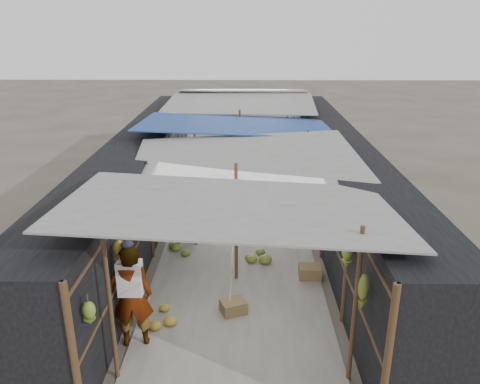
{
  "coord_description": "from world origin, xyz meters",
  "views": [
    {
      "loc": [
        0.18,
        -5.86,
        5.22
      ],
      "look_at": [
        0.06,
        5.06,
        1.25
      ],
      "focal_mm": 35.0,
      "sensor_mm": 36.0,
      "label": 1
    }
  ],
  "objects_px": {
    "black_basin": "(286,170)",
    "vendor_seated": "(265,179)",
    "vendor_elderly": "(132,296)",
    "crate_near": "(233,307)",
    "shopper_blue": "(188,218)"
  },
  "relations": [
    {
      "from": "vendor_elderly",
      "to": "shopper_blue",
      "type": "distance_m",
      "value": 3.82
    },
    {
      "from": "crate_near",
      "to": "vendor_seated",
      "type": "relative_size",
      "value": 0.58
    },
    {
      "from": "vendor_elderly",
      "to": "vendor_seated",
      "type": "relative_size",
      "value": 2.44
    },
    {
      "from": "crate_near",
      "to": "vendor_seated",
      "type": "xyz_separation_m",
      "value": [
        0.86,
        6.97,
        0.25
      ]
    },
    {
      "from": "crate_near",
      "to": "black_basin",
      "type": "relative_size",
      "value": 0.69
    },
    {
      "from": "crate_near",
      "to": "vendor_elderly",
      "type": "relative_size",
      "value": 0.24
    },
    {
      "from": "black_basin",
      "to": "shopper_blue",
      "type": "height_order",
      "value": "shopper_blue"
    },
    {
      "from": "black_basin",
      "to": "crate_near",
      "type": "bearing_deg",
      "value": -101.03
    },
    {
      "from": "crate_near",
      "to": "vendor_elderly",
      "type": "xyz_separation_m",
      "value": [
        -1.66,
        -0.9,
        0.8
      ]
    },
    {
      "from": "black_basin",
      "to": "vendor_seated",
      "type": "xyz_separation_m",
      "value": [
        -0.88,
        -1.93,
        0.29
      ]
    },
    {
      "from": "crate_near",
      "to": "vendor_seated",
      "type": "distance_m",
      "value": 7.03
    },
    {
      "from": "vendor_elderly",
      "to": "vendor_seated",
      "type": "bearing_deg",
      "value": -115.65
    },
    {
      "from": "crate_near",
      "to": "vendor_seated",
      "type": "bearing_deg",
      "value": 60.03
    },
    {
      "from": "vendor_elderly",
      "to": "shopper_blue",
      "type": "bearing_deg",
      "value": -105.45
    },
    {
      "from": "shopper_blue",
      "to": "black_basin",
      "type": "bearing_deg",
      "value": 50.95
    }
  ]
}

